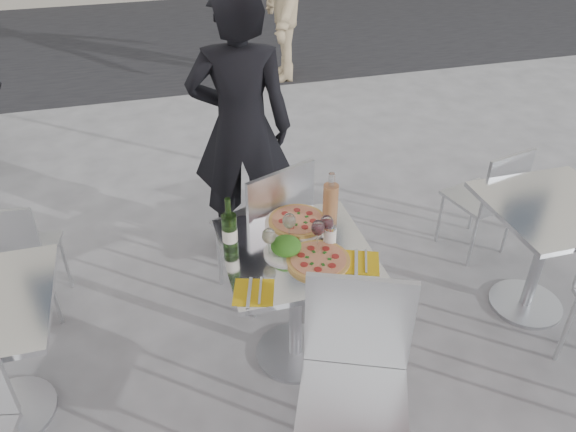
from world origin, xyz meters
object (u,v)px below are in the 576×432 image
object	(u,v)px
main_table	(296,282)
chair_far	(269,222)
wineglass_white_a	(269,237)
wineglass_white_b	(289,222)
pizza_near	(318,260)
side_chair_rfar	(491,194)
woman_diner	(241,129)
side_chair_lfar	(15,252)
wineglass_red_b	(327,224)
napkin_left	(254,292)
salad_plate	(286,247)
wineglass_red_a	(318,229)
wine_bottle	(230,230)
napkin_right	(360,262)
chair_near	(355,371)
pizza_far	(297,222)
sugar_shaker	(330,235)
side_table_right	(547,236)
carafe	(330,202)

from	to	relation	value
main_table	chair_far	distance (m)	0.50
wineglass_white_a	wineglass_white_b	size ratio (longest dim) A/B	1.00
chair_far	pizza_near	distance (m)	0.66
side_chair_rfar	woman_diner	xyz separation A→B (m)	(-1.54, 0.54, 0.41)
side_chair_lfar	wineglass_red_b	size ratio (longest dim) A/B	5.35
chair_far	napkin_left	distance (m)	0.82
salad_plate	wineglass_red_b	size ratio (longest dim) A/B	1.40
napkin_left	side_chair_rfar	bearing A→B (deg)	41.03
pizza_near	wineglass_red_a	size ratio (longest dim) A/B	1.94
wine_bottle	napkin_right	xyz separation A→B (m)	(0.58, -0.27, -0.11)
chair_near	salad_plate	size ratio (longest dim) A/B	4.52
side_chair_rfar	wineglass_red_a	size ratio (longest dim) A/B	5.24
main_table	wineglass_white_b	size ratio (longest dim) A/B	4.76
wineglass_white_a	pizza_near	bearing A→B (deg)	-27.76
wine_bottle	wineglass_white_b	xyz separation A→B (m)	(0.30, 0.00, -0.00)
wine_bottle	napkin_right	size ratio (longest dim) A/B	1.26
pizza_far	side_chair_lfar	bearing A→B (deg)	161.49
wine_bottle	sugar_shaker	world-z (taller)	wine_bottle
side_chair_rfar	wineglass_red_a	world-z (taller)	wineglass_red_a
side_table_right	sugar_shaker	distance (m)	1.35
chair_far	salad_plate	bearing A→B (deg)	63.94
chair_far	wine_bottle	size ratio (longest dim) A/B	3.29
chair_far	wineglass_red_a	world-z (taller)	chair_far
woman_diner	pizza_near	distance (m)	1.23
carafe	sugar_shaker	bearing A→B (deg)	-109.10
side_chair_lfar	main_table	bearing A→B (deg)	161.48
pizza_near	salad_plate	xyz separation A→B (m)	(-0.13, 0.10, 0.03)
woman_diner	pizza_far	world-z (taller)	woman_diner
side_table_right	wine_bottle	distance (m)	1.84
chair_near	carafe	size ratio (longest dim) A/B	3.43
wineglass_red_b	pizza_near	bearing A→B (deg)	-121.34
woman_diner	pizza_near	world-z (taller)	woman_diner
wineglass_red_b	side_table_right	bearing A→B (deg)	-0.91
woman_diner	carafe	distance (m)	0.95
wineglass_red_b	napkin_left	size ratio (longest dim) A/B	0.70
wine_bottle	wineglass_white_a	distance (m)	0.20
wineglass_red_b	napkin_right	distance (m)	0.25
salad_plate	side_table_right	bearing A→B (deg)	0.62
side_chair_lfar	carafe	bearing A→B (deg)	170.41
side_chair_rfar	carafe	distance (m)	1.36
pizza_near	wineglass_white_a	bearing A→B (deg)	152.24
pizza_far	wine_bottle	xyz separation A→B (m)	(-0.38, -0.12, 0.10)
wineglass_white_a	wineglass_red_b	world-z (taller)	same
pizza_near	napkin_left	bearing A→B (deg)	-159.24
chair_near	side_chair_lfar	size ratio (longest dim) A/B	1.18
pizza_far	sugar_shaker	xyz separation A→B (m)	(0.11, -0.20, 0.04)
side_chair_rfar	woman_diner	bearing A→B (deg)	-32.77
carafe	wineglass_white_a	size ratio (longest dim) A/B	1.84
wineglass_white_a	wineglass_red_a	xyz separation A→B (m)	(0.25, 0.00, 0.00)
chair_near	pizza_far	xyz separation A→B (m)	(0.00, 0.87, 0.18)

